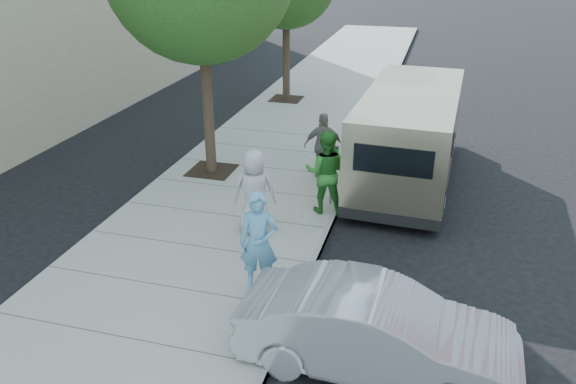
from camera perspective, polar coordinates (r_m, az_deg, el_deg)
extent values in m
plane|color=black|center=(12.85, -2.32, -3.43)|extent=(120.00, 120.00, 0.00)
cube|color=gray|center=(13.12, -6.49, -2.57)|extent=(5.00, 60.00, 0.15)
cube|color=gray|center=(12.49, 4.00, -3.96)|extent=(0.12, 60.00, 0.16)
cube|color=black|center=(15.56, -7.74, 2.20)|extent=(1.20, 1.20, 0.01)
cylinder|color=#38281E|center=(14.92, -8.18, 9.22)|extent=(0.28, 0.28, 3.96)
cube|color=black|center=(22.36, -0.17, 9.45)|extent=(1.20, 1.20, 0.01)
cylinder|color=#38281E|center=(21.96, -0.18, 13.87)|extent=(0.28, 0.28, 3.52)
cylinder|color=gray|center=(13.34, 4.39, 1.14)|extent=(0.06, 0.06, 1.17)
cube|color=gray|center=(13.10, 4.48, 3.65)|extent=(0.24, 0.12, 0.08)
cube|color=#2D2D30|center=(13.05, 4.11, 4.26)|extent=(0.15, 0.13, 0.23)
cube|color=#2D2D30|center=(13.05, 4.89, 4.25)|extent=(0.15, 0.13, 0.23)
cube|color=#C4B48D|center=(14.93, 12.20, 5.79)|extent=(2.52, 6.15, 2.23)
cube|color=#C4B48D|center=(18.24, 13.31, 7.31)|extent=(2.09, 0.71, 0.95)
cube|color=black|center=(11.95, 10.61, 3.10)|extent=(1.68, 0.10, 0.62)
cylinder|color=black|center=(17.22, 9.47, 5.31)|extent=(0.33, 0.87, 0.85)
cylinder|color=black|center=(17.07, 16.03, 4.49)|extent=(0.33, 0.87, 0.85)
cylinder|color=black|center=(13.44, 6.59, -0.21)|extent=(0.33, 0.87, 0.85)
cylinder|color=black|center=(13.25, 14.97, -1.33)|extent=(0.33, 0.87, 0.85)
imported|color=#ADB0B4|center=(8.70, 9.03, -13.81)|extent=(4.24, 1.62, 1.38)
imported|color=#5CA3C4|center=(9.96, -2.99, -5.17)|extent=(0.76, 0.55, 1.91)
imported|color=#2A7827|center=(12.81, 3.85, 2.03)|extent=(1.03, 0.85, 1.95)
imported|color=#B2B1B4|center=(11.89, -3.42, -0.01)|extent=(1.06, 0.85, 1.89)
imported|color=gray|center=(14.73, 3.63, 4.71)|extent=(1.09, 0.62, 1.75)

